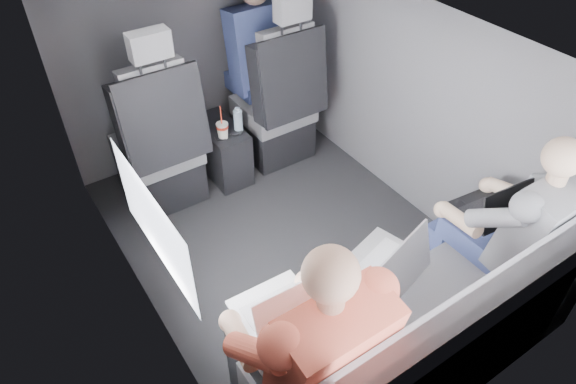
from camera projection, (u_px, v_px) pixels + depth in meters
floor at (291, 245)px, 3.21m from camera, size 2.60×2.60×0.00m
ceiling at (293, 40)px, 2.33m from camera, size 2.60×2.60×0.00m
panel_left at (133, 224)px, 2.39m from camera, size 0.02×2.60×1.35m
panel_right at (413, 110)px, 3.15m from camera, size 0.02×2.60×1.35m
panel_front at (188, 66)px, 3.59m from camera, size 1.80×0.02×1.35m
panel_back at (484, 329)px, 1.95m from camera, size 1.80×0.02×1.35m
side_window at (153, 225)px, 2.06m from camera, size 0.02×0.75×0.42m
seatbelt at (291, 68)px, 3.30m from camera, size 0.35×0.11×0.59m
front_seat_left at (160, 151)px, 3.29m from camera, size 0.52×0.58×1.26m
front_seat_right at (278, 110)px, 3.67m from camera, size 0.52×0.58×1.26m
center_console at (222, 150)px, 3.63m from camera, size 0.24×0.48×0.41m
rear_bench at (422, 339)px, 2.34m from camera, size 1.60×0.57×0.92m
soda_cup at (222, 130)px, 3.36m from camera, size 0.08×0.08×0.24m
water_bottle at (238, 120)px, 3.42m from camera, size 0.06×0.06×0.17m
laptop_white at (280, 307)px, 2.08m from camera, size 0.33×0.31×0.24m
laptop_silver at (388, 263)px, 2.26m from camera, size 0.41×0.40×0.25m
laptop_black at (490, 208)px, 2.54m from camera, size 0.33×0.31×0.22m
passenger_rear_left at (307, 347)px, 1.93m from camera, size 0.52×0.64×1.25m
passenger_rear_right at (508, 228)px, 2.45m from camera, size 0.48×0.60×1.19m
passenger_front_right at (257, 50)px, 3.60m from camera, size 0.41×0.41×0.86m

